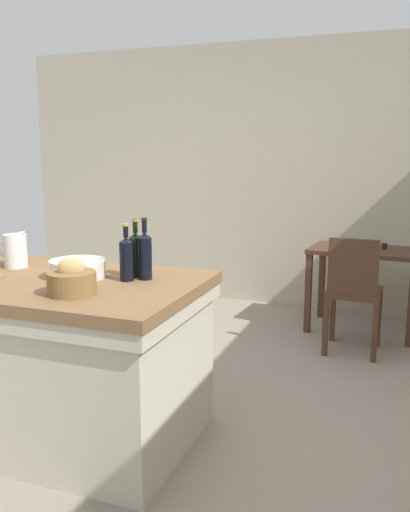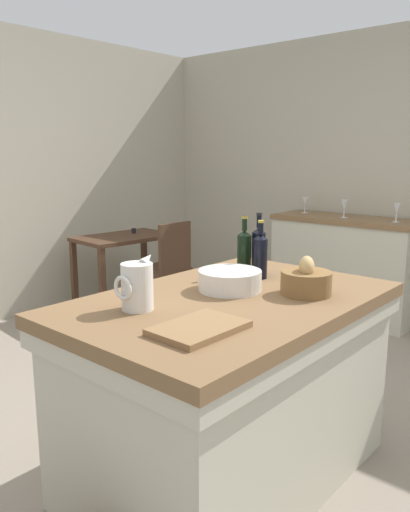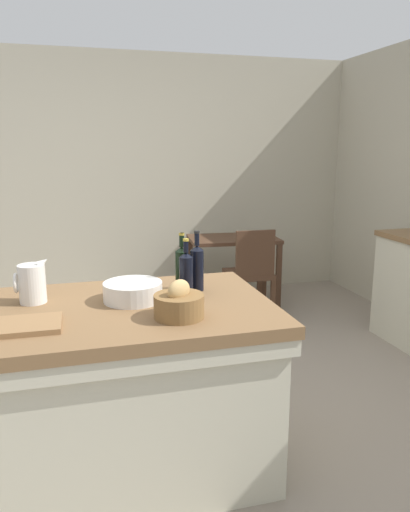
{
  "view_description": "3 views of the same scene",
  "coord_description": "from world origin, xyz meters",
  "px_view_note": "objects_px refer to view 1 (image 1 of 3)",
  "views": [
    {
      "loc": [
        1.34,
        -2.75,
        1.53
      ],
      "look_at": [
        0.27,
        0.12,
        0.94
      ],
      "focal_mm": 37.75,
      "sensor_mm": 36.0,
      "label": 1
    },
    {
      "loc": [
        -2.05,
        -1.79,
        1.51
      ],
      "look_at": [
        0.45,
        0.39,
        0.83
      ],
      "focal_mm": 35.61,
      "sensor_mm": 36.0,
      "label": 2
    },
    {
      "loc": [
        -0.53,
        -2.73,
        1.63
      ],
      "look_at": [
        0.3,
        0.3,
        0.93
      ],
      "focal_mm": 34.1,
      "sensor_mm": 36.0,
      "label": 3
    }
  ],
  "objects_px": {
    "pitcher": "(15,250)",
    "wine_bottle_amber": "(136,253)",
    "island_table": "(60,352)",
    "writing_desk": "(364,262)",
    "wine_bottle_green": "(126,258)",
    "wooden_chair": "(354,290)",
    "wine_bottle_dark": "(145,255)",
    "wash_bowl": "(78,269)",
    "bread_basket": "(72,281)"
  },
  "relations": [
    {
      "from": "wine_bottle_dark",
      "to": "wine_bottle_green",
      "type": "distance_m",
      "value": 0.1
    },
    {
      "from": "writing_desk",
      "to": "wash_bowl",
      "type": "distance_m",
      "value": 2.69
    },
    {
      "from": "wash_bowl",
      "to": "wine_bottle_dark",
      "type": "height_order",
      "value": "wine_bottle_dark"
    },
    {
      "from": "island_table",
      "to": "wooden_chair",
      "type": "relative_size",
      "value": 1.65
    },
    {
      "from": "pitcher",
      "to": "wine_bottle_amber",
      "type": "distance_m",
      "value": 0.76
    },
    {
      "from": "writing_desk",
      "to": "wine_bottle_amber",
      "type": "xyz_separation_m",
      "value": [
        -1.03,
        -2.2,
        0.39
      ]
    },
    {
      "from": "pitcher",
      "to": "wine_bottle_amber",
      "type": "relative_size",
      "value": 0.76
    },
    {
      "from": "wine_bottle_amber",
      "to": "wine_bottle_green",
      "type": "relative_size",
      "value": 1.04
    },
    {
      "from": "island_table",
      "to": "wine_bottle_amber",
      "type": "height_order",
      "value": "wine_bottle_amber"
    },
    {
      "from": "wine_bottle_dark",
      "to": "pitcher",
      "type": "bearing_deg",
      "value": 179.42
    },
    {
      "from": "island_table",
      "to": "wash_bowl",
      "type": "relative_size",
      "value": 5.13
    },
    {
      "from": "pitcher",
      "to": "wash_bowl",
      "type": "relative_size",
      "value": 0.8
    },
    {
      "from": "wash_bowl",
      "to": "wooden_chair",
      "type": "bearing_deg",
      "value": 53.48
    },
    {
      "from": "wine_bottle_green",
      "to": "island_table",
      "type": "bearing_deg",
      "value": -165.26
    },
    {
      "from": "island_table",
      "to": "wooden_chair",
      "type": "bearing_deg",
      "value": 52.77
    },
    {
      "from": "island_table",
      "to": "wine_bottle_dark",
      "type": "distance_m",
      "value": 0.71
    },
    {
      "from": "island_table",
      "to": "bread_basket",
      "type": "distance_m",
      "value": 0.58
    },
    {
      "from": "bread_basket",
      "to": "wine_bottle_dark",
      "type": "distance_m",
      "value": 0.44
    },
    {
      "from": "bread_basket",
      "to": "writing_desk",
      "type": "bearing_deg",
      "value": 66.48
    },
    {
      "from": "island_table",
      "to": "wine_bottle_amber",
      "type": "xyz_separation_m",
      "value": [
        0.37,
        0.2,
        0.53
      ]
    },
    {
      "from": "pitcher",
      "to": "wine_bottle_amber",
      "type": "height_order",
      "value": "wine_bottle_amber"
    },
    {
      "from": "writing_desk",
      "to": "wooden_chair",
      "type": "xyz_separation_m",
      "value": [
        -0.03,
        -0.59,
        -0.11
      ]
    },
    {
      "from": "pitcher",
      "to": "wine_bottle_green",
      "type": "bearing_deg",
      "value": -5.41
    },
    {
      "from": "bread_basket",
      "to": "wine_bottle_dark",
      "type": "height_order",
      "value": "wine_bottle_dark"
    },
    {
      "from": "writing_desk",
      "to": "wooden_chair",
      "type": "bearing_deg",
      "value": -93.01
    },
    {
      "from": "pitcher",
      "to": "wine_bottle_green",
      "type": "xyz_separation_m",
      "value": [
        0.76,
        -0.07,
        0.02
      ]
    },
    {
      "from": "island_table",
      "to": "wash_bowl",
      "type": "distance_m",
      "value": 0.47
    },
    {
      "from": "pitcher",
      "to": "wine_bottle_dark",
      "type": "height_order",
      "value": "wine_bottle_dark"
    },
    {
      "from": "island_table",
      "to": "wine_bottle_dark",
      "type": "bearing_deg",
      "value": 19.96
    },
    {
      "from": "wooden_chair",
      "to": "pitcher",
      "type": "distance_m",
      "value": 2.45
    },
    {
      "from": "wine_bottle_amber",
      "to": "wine_bottle_green",
      "type": "distance_m",
      "value": 0.1
    },
    {
      "from": "wooden_chair",
      "to": "pitcher",
      "type": "relative_size",
      "value": 3.91
    },
    {
      "from": "writing_desk",
      "to": "wine_bottle_dark",
      "type": "bearing_deg",
      "value": -113.22
    },
    {
      "from": "wine_bottle_amber",
      "to": "wine_bottle_green",
      "type": "bearing_deg",
      "value": -90.35
    },
    {
      "from": "bread_basket",
      "to": "wine_bottle_green",
      "type": "height_order",
      "value": "wine_bottle_green"
    },
    {
      "from": "island_table",
      "to": "writing_desk",
      "type": "relative_size",
      "value": 1.6
    },
    {
      "from": "island_table",
      "to": "wine_bottle_amber",
      "type": "bearing_deg",
      "value": 28.39
    },
    {
      "from": "wine_bottle_dark",
      "to": "wine_bottle_green",
      "type": "xyz_separation_m",
      "value": [
        -0.07,
        -0.06,
        -0.01
      ]
    },
    {
      "from": "writing_desk",
      "to": "wash_bowl",
      "type": "height_order",
      "value": "wash_bowl"
    },
    {
      "from": "island_table",
      "to": "pitcher",
      "type": "bearing_deg",
      "value": 156.86
    },
    {
      "from": "island_table",
      "to": "wine_bottle_dark",
      "type": "relative_size",
      "value": 4.67
    },
    {
      "from": "island_table",
      "to": "wooden_chair",
      "type": "height_order",
      "value": "wooden_chair"
    },
    {
      "from": "wash_bowl",
      "to": "wine_bottle_green",
      "type": "relative_size",
      "value": 0.99
    },
    {
      "from": "wooden_chair",
      "to": "island_table",
      "type": "bearing_deg",
      "value": -127.23
    },
    {
      "from": "wooden_chair",
      "to": "wine_bottle_green",
      "type": "relative_size",
      "value": 3.09
    },
    {
      "from": "wash_bowl",
      "to": "wine_bottle_dark",
      "type": "distance_m",
      "value": 0.38
    },
    {
      "from": "writing_desk",
      "to": "wine_bottle_amber",
      "type": "bearing_deg",
      "value": -115.18
    },
    {
      "from": "pitcher",
      "to": "writing_desk",
      "type": "bearing_deg",
      "value": 51.11
    },
    {
      "from": "wine_bottle_dark",
      "to": "wine_bottle_amber",
      "type": "distance_m",
      "value": 0.08
    },
    {
      "from": "wooden_chair",
      "to": "wine_bottle_amber",
      "type": "relative_size",
      "value": 2.96
    }
  ]
}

